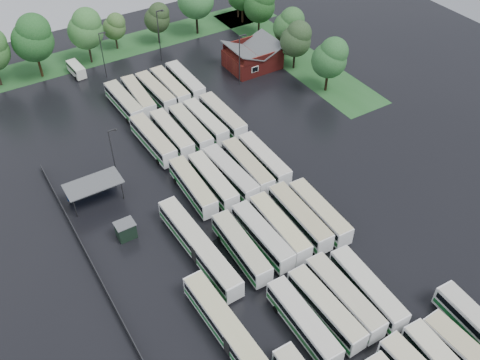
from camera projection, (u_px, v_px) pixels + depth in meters
ground at (274, 248)px, 72.97m from camera, size 160.00×160.00×0.00m
brick_building at (252, 59)px, 108.29m from camera, size 10.07×8.60×5.39m
wash_shed at (93, 185)px, 78.21m from camera, size 8.20×4.20×3.58m
utility_hut at (126, 230)px, 73.74m from camera, size 2.70×2.20×2.62m
grass_strip_north at (111, 50)px, 114.88m from camera, size 80.00×10.00×0.01m
grass_strip_east at (292, 54)px, 113.48m from camera, size 10.00×50.00×0.01m
west_fence at (97, 274)px, 68.94m from camera, size 0.10×50.00×1.20m
bus_r1c0 at (303, 322)px, 62.17m from camera, size 2.79×12.01×3.33m
bus_r1c1 at (326, 308)px, 63.56m from camera, size 2.75×12.02×3.33m
bus_r1c2 at (344, 297)px, 64.76m from camera, size 2.72×12.39×3.44m
bus_r1c3 at (367, 289)px, 65.66m from camera, size 3.19×12.33×3.40m
bus_r2c0 at (241, 248)px, 70.64m from camera, size 2.98×12.12×3.35m
bus_r2c1 at (262, 236)px, 72.23m from camera, size 2.64×11.94×3.32m
bus_r2c2 at (279, 228)px, 73.35m from camera, size 2.96×12.20×3.38m
bus_r2c3 at (299, 217)px, 74.77m from camera, size 3.02×12.52×3.47m
bus_r2c4 at (319, 212)px, 75.60m from camera, size 2.95×12.14×3.36m
bus_r3c0 at (193, 186)px, 79.63m from camera, size 3.02×12.04×3.33m
bus_r3c1 at (213, 181)px, 80.59m from camera, size 2.81×11.99×3.32m
bus_r3c2 at (230, 174)px, 81.70m from camera, size 3.04×12.38×3.42m
bus_r3c3 at (247, 167)px, 83.02m from camera, size 2.92×12.20×3.38m
bus_r3c4 at (264, 159)px, 84.38m from camera, size 2.68×11.93×3.31m
bus_r4c0 at (153, 140)px, 88.07m from camera, size 3.02×12.51×3.46m
bus_r4c1 at (172, 134)px, 89.36m from camera, size 2.60×12.06×3.36m
bus_r4c2 at (191, 128)px, 90.49m from camera, size 2.77×12.12×3.36m
bus_r4c3 at (205, 122)px, 92.03m from camera, size 2.74×11.84×3.28m
bus_r4c4 at (222, 116)px, 93.14m from camera, size 2.73×12.27×3.41m
bus_r5c0 at (124, 102)px, 96.56m from camera, size 2.92×11.99×3.32m
bus_r5c1 at (139, 97)px, 97.90m from camera, size 3.06×11.90×3.28m
bus_r5c2 at (156, 92)px, 99.15m from camera, size 2.94×11.93×3.30m
bus_r5c3 at (170, 87)px, 100.30m from camera, size 2.64×12.06×3.35m
bus_r5c4 at (185, 81)px, 101.84m from camera, size 2.66×12.05×3.35m
artic_bus_west_b at (199, 247)px, 70.76m from camera, size 3.06×18.28×3.38m
artic_bus_west_c at (232, 336)px, 60.77m from camera, size 3.03×18.38×3.40m
minibus at (76, 69)px, 106.30m from camera, size 2.35×5.43×2.32m
tree_north_1 at (33, 37)px, 101.11m from camera, size 7.92×7.92×13.11m
tree_north_2 at (86, 28)px, 105.88m from camera, size 7.10×7.10×11.76m
tree_north_3 at (115, 26)px, 111.95m from camera, size 4.83×4.83×8.00m
tree_north_4 at (158, 17)px, 113.45m from camera, size 5.48×5.48×9.07m
tree_east_0 at (331, 57)px, 98.24m from camera, size 6.58×6.58×10.90m
tree_east_1 at (297, 39)px, 104.80m from camera, size 6.14×6.14×10.17m
tree_east_2 at (289, 25)px, 108.96m from camera, size 6.26×6.26×10.36m
tree_east_3 at (260, 4)px, 115.26m from camera, size 6.79×6.79×11.24m
lamp_post_ne at (240, 57)px, 100.47m from camera, size 1.59×0.31×10.32m
lamp_post_nw at (113, 152)px, 80.15m from camera, size 1.43×0.28×9.27m
lamp_post_back_w at (103, 52)px, 102.90m from camera, size 1.45×0.28×9.42m
lamp_post_back_e at (159, 32)px, 107.27m from camera, size 1.67×0.33×10.84m
puddle_1 at (421, 348)px, 61.71m from camera, size 3.87×3.87×0.01m
puddle_2 at (230, 255)px, 72.10m from camera, size 7.07×7.07×0.01m
puddle_3 at (318, 255)px, 72.11m from camera, size 3.72×3.72×0.01m
puddle_4 at (451, 322)px, 64.30m from camera, size 3.29×3.29×0.01m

